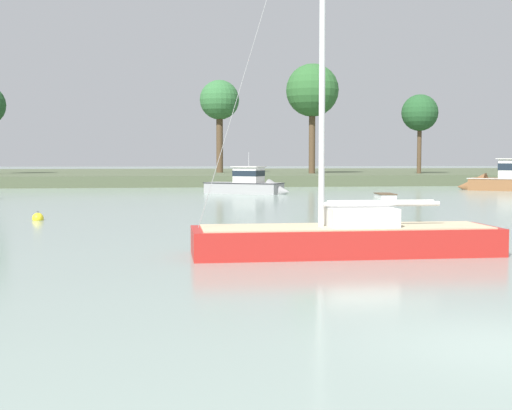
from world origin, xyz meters
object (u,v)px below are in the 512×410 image
at_px(mooring_buoy_yellow, 38,218).
at_px(cruiser_wood, 512,183).
at_px(cruiser_grey, 252,188).
at_px(dinghy_white, 385,197).
at_px(sailboat_red, 346,245).

bearing_deg(mooring_buoy_yellow, cruiser_wood, 34.48).
height_order(cruiser_grey, dinghy_white, cruiser_grey).
distance_m(sailboat_red, cruiser_wood, 44.79).
bearing_deg(sailboat_red, mooring_buoy_yellow, 130.92).
bearing_deg(cruiser_grey, dinghy_white, -41.72).
bearing_deg(cruiser_grey, cruiser_wood, 5.05).
height_order(cruiser_wood, dinghy_white, cruiser_wood).
height_order(cruiser_wood, cruiser_grey, cruiser_wood).
height_order(dinghy_white, mooring_buoy_yellow, mooring_buoy_yellow).
distance_m(sailboat_red, cruiser_grey, 35.37).
xyz_separation_m(sailboat_red, mooring_buoy_yellow, (-11.10, 12.81, -0.18)).
xyz_separation_m(cruiser_wood, cruiser_grey, (-23.11, -2.04, -0.19)).
bearing_deg(cruiser_wood, dinghy_white, -146.31).
distance_m(cruiser_grey, mooring_buoy_yellow, 25.85).
bearing_deg(cruiser_wood, sailboat_red, -123.43).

